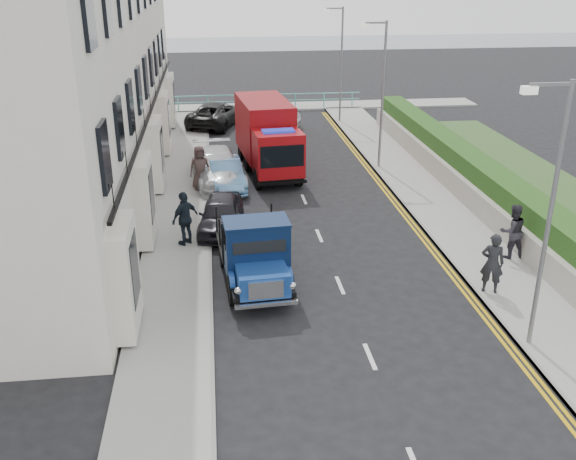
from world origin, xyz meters
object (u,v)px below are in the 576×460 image
(lamp_far, at_px, (340,58))
(red_lorry, at_px, (267,135))
(lamp_near, at_px, (547,205))
(parked_car_front, at_px, (221,214))
(pedestrian_east_near, at_px, (492,263))
(lamp_mid, at_px, (381,87))
(bedford_lorry, at_px, (256,258))

(lamp_far, distance_m, red_lorry, 11.30)
(lamp_near, relative_size, red_lorry, 1.06)
(lamp_near, relative_size, parked_car_front, 1.83)
(red_lorry, distance_m, pedestrian_east_near, 14.58)
(lamp_far, xyz_separation_m, parked_car_front, (-7.78, -17.00, -3.35))
(lamp_mid, height_order, red_lorry, lamp_mid)
(lamp_far, height_order, bedford_lorry, lamp_far)
(lamp_near, xyz_separation_m, red_lorry, (-5.36, 16.30, -2.22))
(lamp_near, xyz_separation_m, pedestrian_east_near, (0.22, 2.85, -2.93))
(lamp_far, height_order, red_lorry, lamp_far)
(lamp_mid, bearing_deg, lamp_near, -90.00)
(lamp_far, bearing_deg, bedford_lorry, -107.26)
(lamp_near, height_order, parked_car_front, lamp_near)
(lamp_mid, height_order, parked_car_front, lamp_mid)
(lamp_mid, distance_m, red_lorry, 5.81)
(bedford_lorry, relative_size, red_lorry, 0.76)
(bedford_lorry, height_order, parked_car_front, bedford_lorry)
(bedford_lorry, bearing_deg, red_lorry, 79.11)
(red_lorry, height_order, pedestrian_east_near, red_lorry)
(lamp_far, relative_size, parked_car_front, 1.83)
(parked_car_front, xyz_separation_m, pedestrian_east_near, (8.00, -6.15, 0.42))
(lamp_near, height_order, pedestrian_east_near, lamp_near)
(lamp_mid, bearing_deg, bedford_lorry, -119.75)
(lamp_mid, bearing_deg, parked_car_front, -138.01)
(parked_car_front, bearing_deg, bedford_lorry, -71.45)
(lamp_near, bearing_deg, lamp_mid, 90.00)
(lamp_near, relative_size, pedestrian_east_near, 3.68)
(pedestrian_east_near, bearing_deg, lamp_far, -68.64)
(lamp_far, relative_size, red_lorry, 1.06)
(lamp_near, height_order, bedford_lorry, lamp_near)
(lamp_near, xyz_separation_m, lamp_mid, (0.00, 16.00, 0.00))
(lamp_far, distance_m, bedford_lorry, 23.12)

